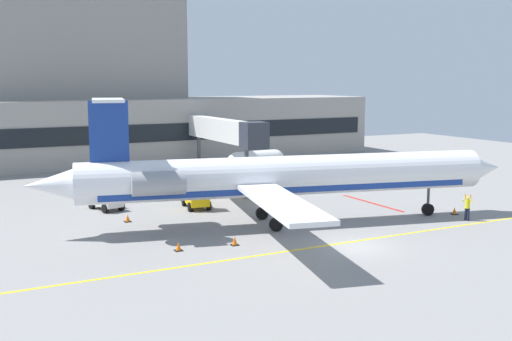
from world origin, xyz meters
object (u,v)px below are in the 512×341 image
Objects in this scene: marshaller at (467,207)px; pushback_tractor at (261,184)px; regional_jet at (280,176)px; baggage_tug at (197,196)px; belt_loader at (104,198)px; fuel_tank at (256,160)px.

pushback_tractor is at bearing 118.30° from marshaller.
regional_jet reaches higher than baggage_tug.
marshaller is (12.60, -5.24, -2.43)m from regional_jet.
marshaller is at bearing -61.70° from pushback_tractor.
baggage_tug is 1.03× the size of belt_loader.
belt_loader is (-6.53, 3.31, -0.15)m from baggage_tug.
regional_jet reaches higher than marshaller.
marshaller reaches higher than belt_loader.
regional_jet is 10.11× the size of baggage_tug.
fuel_tank is (9.83, 22.53, -2.06)m from regional_jet.
marshaller is at bearing -35.89° from belt_loader.
pushback_tractor is 0.54× the size of fuel_tank.
fuel_tank is (13.03, 14.91, 0.33)m from baggage_tug.
regional_jet is at bearing -48.27° from belt_loader.
regional_jet is at bearing -113.57° from fuel_tank.
belt_loader is at bearing -149.33° from fuel_tank.
belt_loader is (-9.74, 10.92, -2.55)m from regional_jet.
regional_jet is at bearing -110.97° from pushback_tractor.
fuel_tank is at bearing 95.70° from marshaller.
regional_jet is 13.86m from marshaller.
pushback_tractor is at bearing 69.03° from regional_jet.
baggage_tug is at bearing -157.66° from pushback_tractor.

